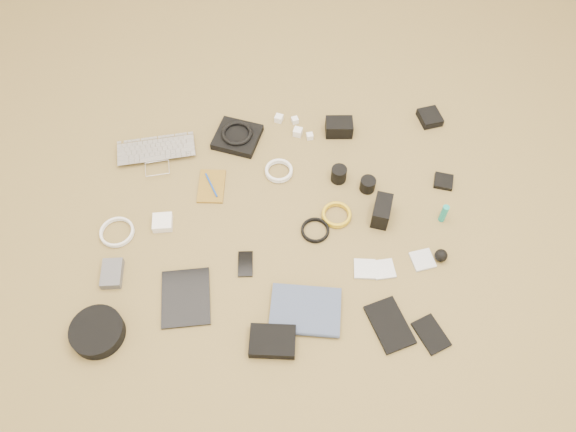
{
  "coord_description": "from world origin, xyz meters",
  "views": [
    {
      "loc": [
        -0.02,
        -1.09,
        1.8
      ],
      "look_at": [
        0.05,
        0.04,
        0.02
      ],
      "focal_mm": 35.0,
      "sensor_mm": 36.0,
      "label": 1
    }
  ],
  "objects": [
    {
      "name": "cable_white_a",
      "position": [
        0.03,
        0.26,
        0.01
      ],
      "size": [
        0.12,
        0.12,
        0.01
      ],
      "primitive_type": "torus",
      "rotation": [
        0.0,
        0.0,
        -0.05
      ],
      "color": "white",
      "rests_on": "ground"
    },
    {
      "name": "dslr_camera",
      "position": [
        0.29,
        0.46,
        0.03
      ],
      "size": [
        0.11,
        0.08,
        0.06
      ],
      "primitive_type": "cube",
      "rotation": [
        0.0,
        0.0,
        -0.05
      ],
      "color": "black",
      "rests_on": "ground"
    },
    {
      "name": "flash",
      "position": [
        0.4,
        0.03,
        0.04
      ],
      "size": [
        0.09,
        0.13,
        0.09
      ],
      "primitive_type": "cube",
      "rotation": [
        0.0,
        0.0,
        -0.31
      ],
      "color": "black",
      "rests_on": "ground"
    },
    {
      "name": "lens_a",
      "position": [
        0.26,
        0.21,
        0.03
      ],
      "size": [
        0.06,
        0.06,
        0.07
      ],
      "primitive_type": "cylinder",
      "rotation": [
        0.0,
        0.0,
        -0.05
      ],
      "color": "black",
      "rests_on": "ground"
    },
    {
      "name": "battery_charger",
      "position": [
        -0.59,
        -0.16,
        0.02
      ],
      "size": [
        0.07,
        0.11,
        0.03
      ],
      "primitive_type": "cube",
      "rotation": [
        0.0,
        0.0,
        -0.01
      ],
      "color": "#515155",
      "rests_on": "ground"
    },
    {
      "name": "paperback",
      "position": [
        0.07,
        -0.43,
        0.01
      ],
      "size": [
        0.26,
        0.21,
        0.02
      ],
      "primitive_type": "imported",
      "rotation": [
        0.0,
        0.0,
        1.43
      ],
      "color": "#3C4A67",
      "rests_on": "ground"
    },
    {
      "name": "air_blower",
      "position": [
        0.59,
        -0.16,
        0.02
      ],
      "size": [
        0.05,
        0.05,
        0.05
      ],
      "primitive_type": "sphere",
      "rotation": [
        0.0,
        0.0,
        0.0
      ],
      "color": "black",
      "rests_on": "ground"
    },
    {
      "name": "charger_d",
      "position": [
        0.16,
        0.43,
        0.01
      ],
      "size": [
        0.03,
        0.03,
        0.02
      ],
      "primitive_type": "cube",
      "rotation": [
        0.0,
        0.0,
        0.13
      ],
      "color": "white",
      "rests_on": "ground"
    },
    {
      "name": "filter_case_mid",
      "position": [
        0.38,
        -0.2,
        0.01
      ],
      "size": [
        0.08,
        0.08,
        0.01
      ],
      "primitive_type": "cube",
      "rotation": [
        0.0,
        0.0,
        0.08
      ],
      "color": "silver",
      "rests_on": "ground"
    },
    {
      "name": "filter_case_right",
      "position": [
        0.52,
        -0.17,
        0.01
      ],
      "size": [
        0.09,
        0.09,
        0.01
      ],
      "primitive_type": "cube",
      "rotation": [
        0.0,
        0.0,
        0.19
      ],
      "color": "silver",
      "rests_on": "ground"
    },
    {
      "name": "lens_b",
      "position": [
        0.37,
        0.16,
        0.03
      ],
      "size": [
        0.08,
        0.08,
        0.06
      ],
      "primitive_type": "cylinder",
      "rotation": [
        0.0,
        0.0,
        -0.39
      ],
      "color": "black",
      "rests_on": "ground"
    },
    {
      "name": "headphone_case",
      "position": [
        -0.61,
        -0.38,
        0.02
      ],
      "size": [
        0.2,
        0.2,
        0.05
      ],
      "primitive_type": "cylinder",
      "rotation": [
        0.0,
        0.0,
        -0.14
      ],
      "color": "black",
      "rests_on": "ground"
    },
    {
      "name": "card_reader",
      "position": [
        0.67,
        0.17,
        0.01
      ],
      "size": [
        0.09,
        0.09,
        0.02
      ],
      "primitive_type": "cube",
      "rotation": [
        0.0,
        0.0,
        -0.29
      ],
      "color": "black",
      "rests_on": "ground"
    },
    {
      "name": "notebook_olive",
      "position": [
        -0.24,
        0.21,
        0.0
      ],
      "size": [
        0.11,
        0.16,
        0.01
      ],
      "primitive_type": "cube",
      "rotation": [
        0.0,
        0.0,
        -0.08
      ],
      "color": "brown",
      "rests_on": "ground"
    },
    {
      "name": "notebook_black_b",
      "position": [
        0.5,
        -0.45,
        0.01
      ],
      "size": [
        0.12,
        0.15,
        0.01
      ],
      "primitive_type": "cube",
      "rotation": [
        0.0,
        0.0,
        0.4
      ],
      "color": "black",
      "rests_on": "ground"
    },
    {
      "name": "notebook_black_a",
      "position": [
        0.37,
        -0.41,
        0.01
      ],
      "size": [
        0.16,
        0.21,
        0.01
      ],
      "primitive_type": "cube",
      "rotation": [
        0.0,
        0.0,
        0.31
      ],
      "color": "black",
      "rests_on": "ground"
    },
    {
      "name": "tablet",
      "position": [
        -0.32,
        -0.27,
        0.0
      ],
      "size": [
        0.18,
        0.22,
        0.01
      ],
      "primitive_type": "cube",
      "rotation": [
        0.0,
        0.0,
        0.05
      ],
      "color": "black",
      "rests_on": "ground"
    },
    {
      "name": "lens_cleaner",
      "position": [
        0.63,
        0.0,
        0.04
      ],
      "size": [
        0.03,
        0.03,
        0.08
      ],
      "primitive_type": "cylinder",
      "rotation": [
        0.0,
        0.0,
        0.16
      ],
      "color": "teal",
      "rests_on": "ground"
    },
    {
      "name": "headphone_pouch",
      "position": [
        -0.14,
        0.44,
        0.02
      ],
      "size": [
        0.22,
        0.22,
        0.03
      ],
      "primitive_type": "cube",
      "rotation": [
        0.0,
        0.0,
        -0.35
      ],
      "color": "black",
      "rests_on": "ground"
    },
    {
      "name": "laptop",
      "position": [
        -0.46,
        0.35,
        0.01
      ],
      "size": [
        0.34,
        0.25,
        0.02
      ],
      "primitive_type": "imported",
      "rotation": [
        0.0,
        0.0,
        0.12
      ],
      "color": "silver",
      "rests_on": "ground"
    },
    {
      "name": "lens_pouch",
      "position": [
        0.68,
        0.5,
        0.02
      ],
      "size": [
        0.1,
        0.11,
        0.03
      ],
      "primitive_type": "cube",
      "rotation": [
        0.0,
        0.0,
        0.21
      ],
      "color": "black",
      "rests_on": "ground"
    },
    {
      "name": "charger_a",
      "position": [
        0.04,
        0.53,
        0.01
      ],
      "size": [
        0.04,
        0.04,
        0.03
      ],
      "primitive_type": "cube",
      "rotation": [
        0.0,
        0.0,
        -0.39
      ],
      "color": "white",
      "rests_on": "ground"
    },
    {
      "name": "charger_b",
      "position": [
        0.11,
        0.52,
        0.01
      ],
      "size": [
        0.03,
        0.03,
        0.02
      ],
      "primitive_type": "cube",
      "rotation": [
        0.0,
        0.0,
        0.26
      ],
      "color": "white",
      "rests_on": "ground"
    },
    {
      "name": "filter_case_left",
      "position": [
        0.31,
        -0.19,
        0.01
      ],
      "size": [
        0.08,
        0.08,
        0.01
      ],
      "primitive_type": "cube",
      "rotation": [
        0.0,
        0.0,
        -0.11
      ],
      "color": "silver",
      "rests_on": "ground"
    },
    {
      "name": "power_brick",
      "position": [
        -0.42,
        0.04,
        0.02
      ],
      "size": [
        0.07,
        0.07,
        0.03
      ],
      "primitive_type": "cube",
      "rotation": [
        0.0,
        0.0,
        0.02
      ],
      "color": "white",
      "rests_on": "ground"
    },
    {
      "name": "cable_yellow",
      "position": [
        0.23,
        0.04,
        0.01
      ],
      "size": [
        0.15,
        0.15,
        0.01
      ],
      "primitive_type": "torus",
      "rotation": [
        0.0,
        0.0,
        0.39
      ],
      "color": "gold",
      "rests_on": "ground"
    },
    {
      "name": "cable_white_b",
      "position": [
        -0.59,
        0.01,
        0.01
      ],
      "size": [
        0.13,
        0.13,
        0.01
      ],
      "primitive_type": "torus",
      "rotation": [
        0.0,
        0.0,
        -0.05
      ],
      "color": "white",
      "rests_on": "ground"
    },
    {
      "name": "phone",
      "position": [
        -0.11,
        -0.15,
        0.0
      ],
      "size": [
        0.06,
        0.1,
        0.01
      ],
      "primitive_type": "cube",
      "rotation": [
        0.0,
        0.0,
        -0.03
      ],
      "color": "black",
      "rests_on": "ground"
    },
    {
      "name": "headphones",
      "position": [
        -0.14,
        0.44,
        0.04
      ],
      "size": [
        0.15,
        0.15,
        0.02
      ],
      "primitive_type": "torus",
      "rotation": [
        0.0,
        0.0,
        -0.17
      ],
      "color": "black",
      "rests_on": "headphone_pouch"
    },
    {
      "name": "pen_blue",
      "position": [
        -0.24,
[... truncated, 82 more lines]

